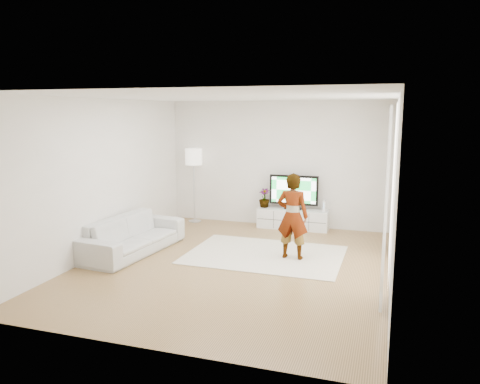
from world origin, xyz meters
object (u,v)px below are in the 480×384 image
(sofa, at_px, (133,235))
(rug, at_px, (265,255))
(player, at_px, (293,216))
(media_console, at_px, (293,219))
(floor_lamp, at_px, (194,160))
(television, at_px, (294,191))

(sofa, bearing_deg, rug, -70.59)
(player, bearing_deg, sofa, 12.59)
(media_console, height_order, floor_lamp, floor_lamp)
(media_console, distance_m, rug, 2.10)
(media_console, xyz_separation_m, rug, (-0.09, -2.08, -0.21))
(sofa, bearing_deg, media_console, -36.93)
(media_console, xyz_separation_m, player, (0.42, -2.13, 0.55))
(rug, bearing_deg, sofa, -166.30)
(rug, relative_size, floor_lamp, 1.60)
(television, xyz_separation_m, rug, (-0.09, -2.11, -0.84))
(rug, distance_m, player, 0.92)
(television, distance_m, rug, 2.27)
(media_console, distance_m, television, 0.63)
(player, relative_size, sofa, 0.67)
(television, bearing_deg, sofa, -132.35)
(television, height_order, rug, television)
(television, relative_size, sofa, 0.48)
(rug, bearing_deg, media_console, 87.53)
(rug, xyz_separation_m, sofa, (-2.36, -0.58, 0.32))
(player, height_order, sofa, player)
(player, bearing_deg, rug, -3.42)
(television, height_order, player, player)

